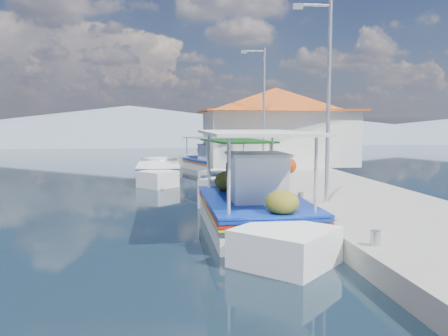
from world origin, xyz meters
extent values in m
plane|color=black|center=(0.00, 0.00, 0.00)|extent=(160.00, 160.00, 0.00)
cube|color=gray|center=(5.90, 6.00, 0.25)|extent=(5.00, 44.00, 0.50)
cylinder|color=#A5A8AD|center=(3.80, -3.00, 0.65)|extent=(0.20, 0.20, 0.30)
cylinder|color=#A5A8AD|center=(3.80, 2.00, 0.65)|extent=(0.20, 0.20, 0.30)
cylinder|color=#A5A8AD|center=(3.80, 8.00, 0.65)|extent=(0.20, 0.20, 0.30)
cylinder|color=#A5A8AD|center=(3.80, 14.00, 0.65)|extent=(0.20, 0.20, 0.30)
cube|color=white|center=(2.10, 0.77, 0.25)|extent=(2.55, 5.00, 1.09)
cube|color=white|center=(2.11, 4.07, 0.39)|extent=(2.58, 2.58, 1.21)
cube|color=white|center=(2.08, -2.44, 0.25)|extent=(2.50, 2.50, 1.03)
cube|color=#0C2F9F|center=(2.10, 0.77, 0.76)|extent=(2.63, 5.15, 0.07)
cube|color=red|center=(2.10, 0.77, 0.67)|extent=(2.63, 5.15, 0.06)
cube|color=yellow|center=(2.10, 0.77, 0.59)|extent=(2.63, 5.15, 0.05)
cube|color=#0C2F9F|center=(2.10, 0.77, 0.84)|extent=(2.65, 5.10, 0.06)
cube|color=brown|center=(2.10, 0.77, 0.80)|extent=(2.35, 4.90, 0.06)
cube|color=white|center=(2.10, 0.42, 1.44)|extent=(1.40, 1.50, 1.26)
cube|color=silver|center=(2.10, 0.42, 2.09)|extent=(1.53, 1.62, 0.07)
cylinder|color=beige|center=(1.10, 2.87, 1.72)|extent=(0.08, 0.08, 1.84)
cylinder|color=beige|center=(3.12, 2.86, 1.72)|extent=(0.08, 0.08, 1.84)
cylinder|color=beige|center=(1.08, -1.32, 1.72)|extent=(0.08, 0.08, 1.84)
cylinder|color=beige|center=(3.10, -1.33, 1.72)|extent=(0.08, 0.08, 1.84)
cube|color=silver|center=(2.10, 0.77, 2.64)|extent=(2.68, 5.00, 0.08)
ellipsoid|color=#484913|center=(1.65, 2.38, 1.13)|extent=(0.87, 0.96, 0.66)
ellipsoid|color=#484913|center=(2.45, 2.95, 1.08)|extent=(0.74, 0.81, 0.55)
ellipsoid|color=#484913|center=(2.32, -1.30, 1.10)|extent=(0.78, 0.86, 0.59)
sphere|color=#EB3D07|center=(3.25, 1.45, 1.67)|extent=(0.46, 0.46, 0.46)
cube|color=white|center=(2.44, 5.88, 0.21)|extent=(2.43, 3.83, 0.92)
cube|color=white|center=(2.79, 8.26, 0.33)|extent=(1.94, 1.94, 1.01)
cube|color=white|center=(2.10, 3.57, 0.21)|extent=(1.89, 1.89, 0.87)
cube|color=#0C2F9F|center=(2.44, 5.88, 0.64)|extent=(2.50, 3.94, 0.06)
cube|color=red|center=(2.44, 5.88, 0.56)|extent=(2.50, 3.94, 0.05)
cube|color=yellow|center=(2.44, 5.88, 0.49)|extent=(2.50, 3.94, 0.04)
cube|color=navy|center=(2.44, 5.88, 0.70)|extent=(2.51, 3.91, 0.05)
cube|color=brown|center=(2.44, 5.88, 0.67)|extent=(2.26, 3.73, 0.05)
cylinder|color=beige|center=(1.89, 7.48, 1.45)|extent=(0.07, 0.07, 1.54)
cylinder|color=beige|center=(3.42, 7.26, 1.45)|extent=(0.07, 0.07, 1.54)
cylinder|color=beige|center=(1.46, 4.50, 1.45)|extent=(0.07, 0.07, 1.54)
cylinder|color=beige|center=(2.98, 4.28, 1.45)|extent=(0.07, 0.07, 1.54)
cube|color=#0B3A10|center=(2.44, 5.88, 2.22)|extent=(2.52, 3.84, 0.07)
cube|color=white|center=(-0.58, 11.83, 0.24)|extent=(1.99, 3.75, 1.04)
cube|color=white|center=(-0.60, 14.34, 0.37)|extent=(2.01, 2.01, 1.15)
cube|color=white|center=(-0.57, 9.41, 0.24)|extent=(1.96, 1.96, 0.99)
cube|color=#0C2F9F|center=(-0.58, 11.83, 0.72)|extent=(2.05, 3.86, 0.07)
cube|color=red|center=(-0.58, 11.83, 0.64)|extent=(2.05, 3.86, 0.05)
cube|color=yellow|center=(-0.58, 11.83, 0.56)|extent=(2.05, 3.86, 0.04)
cube|color=white|center=(-0.58, 11.83, 0.80)|extent=(2.07, 3.83, 0.05)
cube|color=brown|center=(-0.58, 11.83, 0.77)|extent=(1.83, 3.68, 0.05)
cube|color=white|center=(2.35, 16.91, 0.19)|extent=(2.90, 3.84, 0.81)
cube|color=white|center=(3.16, 19.04, 0.29)|extent=(1.70, 1.70, 0.89)
cube|color=white|center=(1.55, 14.84, 0.19)|extent=(1.65, 1.65, 0.77)
cube|color=#0C2F9F|center=(2.35, 16.91, 0.56)|extent=(2.98, 3.96, 0.05)
cube|color=red|center=(2.35, 16.91, 0.49)|extent=(2.98, 3.96, 0.04)
cube|color=yellow|center=(2.35, 16.91, 0.43)|extent=(2.98, 3.96, 0.03)
cube|color=#0C2F9F|center=(2.35, 16.91, 0.62)|extent=(2.99, 3.93, 0.04)
cube|color=brown|center=(2.35, 16.91, 0.60)|extent=(2.74, 3.73, 0.04)
cube|color=white|center=(2.25, 16.67, 1.06)|extent=(1.31, 1.38, 0.94)
cube|color=silver|center=(2.25, 16.67, 1.55)|extent=(1.43, 1.50, 0.05)
cylinder|color=beige|center=(2.19, 18.51, 1.28)|extent=(0.06, 0.06, 1.36)
cylinder|color=beige|center=(3.53, 18.00, 1.28)|extent=(0.06, 0.06, 1.36)
cylinder|color=beige|center=(1.16, 15.82, 1.28)|extent=(0.06, 0.06, 1.36)
cylinder|color=beige|center=(2.50, 15.31, 1.28)|extent=(0.06, 0.06, 1.36)
cube|color=silver|center=(2.35, 16.91, 1.96)|extent=(2.98, 3.87, 0.06)
cube|color=silver|center=(6.20, 15.00, 2.00)|extent=(8.00, 6.00, 3.00)
cube|color=#BD5C1A|center=(6.20, 15.00, 3.55)|extent=(8.64, 6.48, 0.10)
pyramid|color=#BD5C1A|center=(6.20, 15.00, 4.20)|extent=(10.49, 10.49, 1.40)
cube|color=brown|center=(2.22, 14.00, 1.50)|extent=(0.06, 1.00, 2.00)
cube|color=#0C2F9F|center=(2.22, 16.50, 2.10)|extent=(0.06, 1.20, 0.90)
cylinder|color=#A5A8AD|center=(4.60, 2.00, 3.50)|extent=(0.12, 0.12, 6.00)
cylinder|color=#A5A8AD|center=(4.10, 2.00, 6.35)|extent=(1.00, 0.08, 0.08)
cube|color=#A5A8AD|center=(3.60, 2.00, 6.30)|extent=(0.30, 0.14, 0.14)
cylinder|color=#A5A8AD|center=(4.60, 11.00, 3.50)|extent=(0.12, 0.12, 6.00)
cylinder|color=#A5A8AD|center=(4.10, 11.00, 6.35)|extent=(1.00, 0.08, 0.08)
cube|color=#A5A8AD|center=(3.60, 11.00, 6.30)|extent=(0.30, 0.14, 0.14)
cone|color=slate|center=(-5.00, 56.00, 2.45)|extent=(96.00, 96.00, 5.50)
cone|color=slate|center=(25.00, 56.00, 1.60)|extent=(76.80, 76.80, 3.80)
camera|label=1|loc=(-0.36, -11.54, 2.95)|focal=37.25mm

